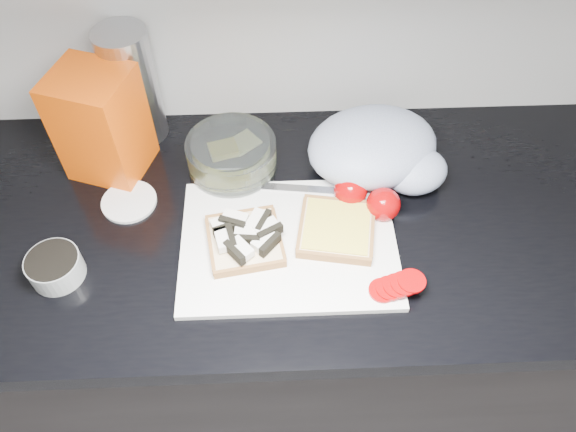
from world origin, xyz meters
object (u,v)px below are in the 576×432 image
(cutting_board, at_px, (289,243))
(glass_bowl, at_px, (232,156))
(bread_bag, at_px, (101,124))
(steel_canister, at_px, (132,86))

(cutting_board, bearing_deg, glass_bowl, 118.50)
(cutting_board, xyz_separation_m, glass_bowl, (-0.11, 0.20, 0.03))
(bread_bag, relative_size, steel_canister, 0.89)
(cutting_board, distance_m, bread_bag, 0.43)
(glass_bowl, bearing_deg, steel_canister, 148.60)
(bread_bag, xyz_separation_m, steel_canister, (0.05, 0.10, 0.01))
(cutting_board, height_order, steel_canister, steel_canister)
(glass_bowl, height_order, bread_bag, bread_bag)
(glass_bowl, distance_m, bread_bag, 0.26)
(bread_bag, distance_m, steel_canister, 0.11)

